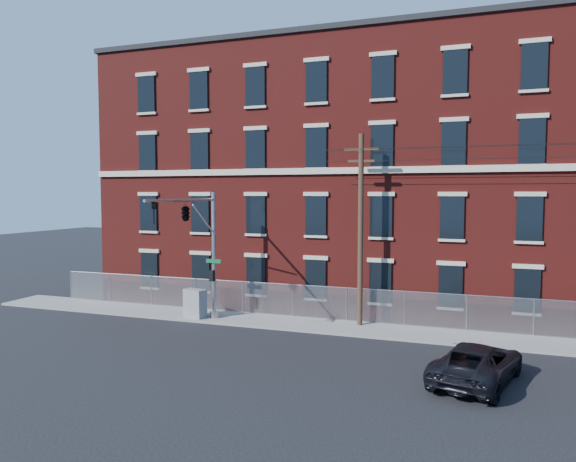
{
  "coord_description": "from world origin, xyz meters",
  "views": [
    {
      "loc": [
        7.7,
        -21.94,
        7.04
      ],
      "look_at": [
        -1.46,
        4.0,
        5.11
      ],
      "focal_mm": 33.4,
      "sensor_mm": 36.0,
      "label": 1
    }
  ],
  "objects_px": {
    "utility_pole_near": "(361,226)",
    "pickup_truck": "(477,363)",
    "traffic_signal_mast": "(193,226)",
    "utility_cabinet": "(195,303)"
  },
  "relations": [
    {
      "from": "utility_pole_near",
      "to": "pickup_truck",
      "type": "relative_size",
      "value": 1.89
    },
    {
      "from": "traffic_signal_mast",
      "to": "pickup_truck",
      "type": "distance_m",
      "value": 14.97
    },
    {
      "from": "utility_cabinet",
      "to": "pickup_truck",
      "type": "bearing_deg",
      "value": -3.58
    },
    {
      "from": "traffic_signal_mast",
      "to": "pickup_truck",
      "type": "xyz_separation_m",
      "value": [
        13.84,
        -3.33,
        -4.65
      ]
    },
    {
      "from": "traffic_signal_mast",
      "to": "pickup_truck",
      "type": "bearing_deg",
      "value": -13.53
    },
    {
      "from": "pickup_truck",
      "to": "utility_pole_near",
      "type": "bearing_deg",
      "value": -34.03
    },
    {
      "from": "traffic_signal_mast",
      "to": "utility_pole_near",
      "type": "xyz_separation_m",
      "value": [
        8.0,
        3.42,
        -0.05
      ]
    },
    {
      "from": "pickup_truck",
      "to": "utility_cabinet",
      "type": "xyz_separation_m",
      "value": [
        -14.89,
        5.35,
        0.18
      ]
    },
    {
      "from": "utility_pole_near",
      "to": "utility_cabinet",
      "type": "xyz_separation_m",
      "value": [
        -9.05,
        -1.4,
        -4.43
      ]
    },
    {
      "from": "traffic_signal_mast",
      "to": "utility_cabinet",
      "type": "distance_m",
      "value": 5.02
    }
  ]
}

